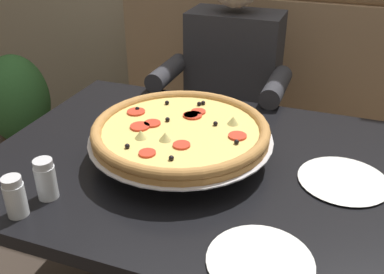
{
  "coord_description": "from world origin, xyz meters",
  "views": [
    {
      "loc": [
        0.37,
        -1.05,
        1.44
      ],
      "look_at": [
        -0.04,
        0.05,
        0.8
      ],
      "focal_mm": 41.18,
      "sensor_mm": 36.0,
      "label": 1
    }
  ],
  "objects_px": {
    "booth_bench": "(258,130)",
    "shaker_oregano": "(46,182)",
    "potted_plant": "(19,108)",
    "pizza": "(181,131)",
    "plate_near_left": "(260,259)",
    "diner_main": "(227,89)",
    "plate_near_right": "(344,178)",
    "dining_table": "(198,185)",
    "shaker_pepper_flakes": "(16,199)"
  },
  "relations": [
    {
      "from": "booth_bench",
      "to": "shaker_oregano",
      "type": "distance_m",
      "value": 1.34
    },
    {
      "from": "booth_bench",
      "to": "potted_plant",
      "type": "xyz_separation_m",
      "value": [
        -1.34,
        -0.19,
        -0.01
      ]
    },
    {
      "from": "pizza",
      "to": "booth_bench",
      "type": "bearing_deg",
      "value": 86.91
    },
    {
      "from": "booth_bench",
      "to": "plate_near_left",
      "type": "relative_size",
      "value": 7.07
    },
    {
      "from": "diner_main",
      "to": "plate_near_right",
      "type": "xyz_separation_m",
      "value": [
        0.52,
        -0.64,
        0.06
      ]
    },
    {
      "from": "booth_bench",
      "to": "pizza",
      "type": "bearing_deg",
      "value": -93.09
    },
    {
      "from": "booth_bench",
      "to": "diner_main",
      "type": "bearing_deg",
      "value": -111.1
    },
    {
      "from": "plate_near_right",
      "to": "potted_plant",
      "type": "bearing_deg",
      "value": 157.8
    },
    {
      "from": "dining_table",
      "to": "plate_near_left",
      "type": "xyz_separation_m",
      "value": [
        0.26,
        -0.35,
        0.1
      ]
    },
    {
      "from": "booth_bench",
      "to": "plate_near_right",
      "type": "relative_size",
      "value": 6.69
    },
    {
      "from": "shaker_pepper_flakes",
      "to": "plate_near_right",
      "type": "distance_m",
      "value": 0.85
    },
    {
      "from": "booth_bench",
      "to": "potted_plant",
      "type": "height_order",
      "value": "booth_bench"
    },
    {
      "from": "plate_near_right",
      "to": "diner_main",
      "type": "bearing_deg",
      "value": 128.89
    },
    {
      "from": "booth_bench",
      "to": "potted_plant",
      "type": "bearing_deg",
      "value": -172.01
    },
    {
      "from": "pizza",
      "to": "shaker_pepper_flakes",
      "type": "distance_m",
      "value": 0.48
    },
    {
      "from": "booth_bench",
      "to": "plate_near_left",
      "type": "xyz_separation_m",
      "value": [
        0.26,
        -1.28,
        0.37
      ]
    },
    {
      "from": "shaker_oregano",
      "to": "plate_near_left",
      "type": "distance_m",
      "value": 0.57
    },
    {
      "from": "plate_near_right",
      "to": "shaker_pepper_flakes",
      "type": "bearing_deg",
      "value": -150.34
    },
    {
      "from": "pizza",
      "to": "shaker_pepper_flakes",
      "type": "height_order",
      "value": "pizza"
    },
    {
      "from": "potted_plant",
      "to": "booth_bench",
      "type": "bearing_deg",
      "value": 7.99
    },
    {
      "from": "potted_plant",
      "to": "pizza",
      "type": "bearing_deg",
      "value": -30.23
    },
    {
      "from": "dining_table",
      "to": "shaker_oregano",
      "type": "distance_m",
      "value": 0.45
    },
    {
      "from": "shaker_oregano",
      "to": "plate_near_left",
      "type": "relative_size",
      "value": 0.48
    },
    {
      "from": "potted_plant",
      "to": "plate_near_right",
      "type": "bearing_deg",
      "value": -22.2
    },
    {
      "from": "plate_near_left",
      "to": "plate_near_right",
      "type": "height_order",
      "value": "same"
    },
    {
      "from": "booth_bench",
      "to": "pizza",
      "type": "relative_size",
      "value": 3.06
    },
    {
      "from": "shaker_pepper_flakes",
      "to": "plate_near_right",
      "type": "relative_size",
      "value": 0.44
    },
    {
      "from": "booth_bench",
      "to": "dining_table",
      "type": "relative_size",
      "value": 1.32
    },
    {
      "from": "diner_main",
      "to": "potted_plant",
      "type": "distance_m",
      "value": 1.28
    },
    {
      "from": "shaker_pepper_flakes",
      "to": "potted_plant",
      "type": "relative_size",
      "value": 0.15
    },
    {
      "from": "shaker_pepper_flakes",
      "to": "diner_main",
      "type": "bearing_deg",
      "value": 77.99
    },
    {
      "from": "pizza",
      "to": "plate_near_right",
      "type": "xyz_separation_m",
      "value": [
        0.46,
        0.04,
        -0.08
      ]
    },
    {
      "from": "booth_bench",
      "to": "potted_plant",
      "type": "relative_size",
      "value": 2.35
    },
    {
      "from": "plate_near_left",
      "to": "shaker_pepper_flakes",
      "type": "bearing_deg",
      "value": -175.86
    },
    {
      "from": "diner_main",
      "to": "booth_bench",
      "type": "bearing_deg",
      "value": 68.9
    },
    {
      "from": "plate_near_left",
      "to": "diner_main",
      "type": "bearing_deg",
      "value": 109.84
    },
    {
      "from": "dining_table",
      "to": "shaker_pepper_flakes",
      "type": "distance_m",
      "value": 0.53
    },
    {
      "from": "potted_plant",
      "to": "dining_table",
      "type": "bearing_deg",
      "value": -29.07
    },
    {
      "from": "shaker_pepper_flakes",
      "to": "shaker_oregano",
      "type": "height_order",
      "value": "shaker_oregano"
    },
    {
      "from": "dining_table",
      "to": "booth_bench",
      "type": "bearing_deg",
      "value": 90.0
    },
    {
      "from": "pizza",
      "to": "potted_plant",
      "type": "relative_size",
      "value": 0.77
    },
    {
      "from": "potted_plant",
      "to": "shaker_oregano",
      "type": "bearing_deg",
      "value": -45.34
    },
    {
      "from": "diner_main",
      "to": "shaker_oregano",
      "type": "distance_m",
      "value": 1.0
    },
    {
      "from": "shaker_pepper_flakes",
      "to": "plate_near_right",
      "type": "bearing_deg",
      "value": 29.66
    },
    {
      "from": "dining_table",
      "to": "shaker_oregano",
      "type": "height_order",
      "value": "shaker_oregano"
    },
    {
      "from": "pizza",
      "to": "shaker_pepper_flakes",
      "type": "xyz_separation_m",
      "value": [
        -0.28,
        -0.39,
        -0.04
      ]
    },
    {
      "from": "diner_main",
      "to": "pizza",
      "type": "relative_size",
      "value": 2.38
    },
    {
      "from": "plate_near_left",
      "to": "plate_near_right",
      "type": "bearing_deg",
      "value": 68.65
    },
    {
      "from": "diner_main",
      "to": "plate_near_left",
      "type": "distance_m",
      "value": 1.08
    },
    {
      "from": "booth_bench",
      "to": "shaker_pepper_flakes",
      "type": "bearing_deg",
      "value": -103.9
    }
  ]
}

